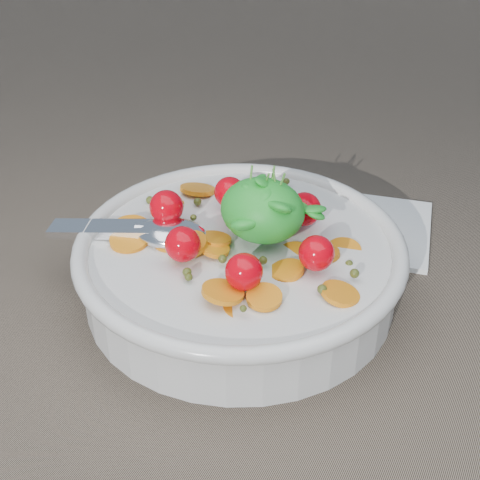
% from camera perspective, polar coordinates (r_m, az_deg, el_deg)
% --- Properties ---
extents(ground, '(6.00, 6.00, 0.00)m').
position_cam_1_polar(ground, '(0.57, 0.85, -5.63)').
color(ground, '#766654').
rests_on(ground, ground).
extents(bowl, '(0.30, 0.28, 0.12)m').
position_cam_1_polar(bowl, '(0.56, -0.01, -1.92)').
color(bowl, silver).
rests_on(bowl, ground).
extents(napkin, '(0.16, 0.15, 0.01)m').
position_cam_1_polar(napkin, '(0.68, 9.97, 1.17)').
color(napkin, white).
rests_on(napkin, ground).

